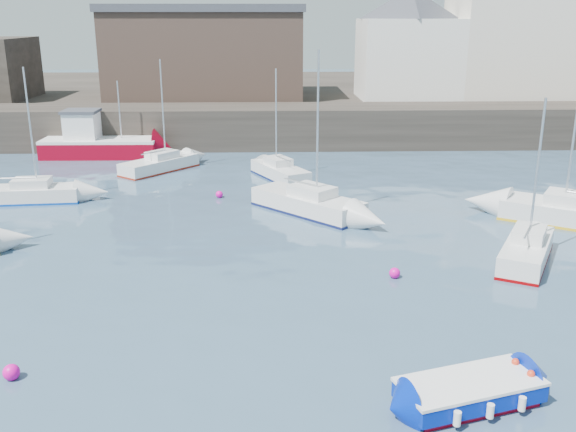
{
  "coord_description": "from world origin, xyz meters",
  "views": [
    {
      "loc": [
        -0.8,
        -13.54,
        9.46
      ],
      "look_at": [
        0.0,
        12.0,
        1.5
      ],
      "focal_mm": 40.0,
      "sensor_mm": 36.0,
      "label": 1
    }
  ],
  "objects_px": {
    "buoy_mid": "(394,278)",
    "buoy_near": "(12,379)",
    "fishing_boat": "(97,142)",
    "buoy_far": "(219,198)",
    "sailboat_e": "(28,193)",
    "sailboat_h": "(160,164)",
    "sailboat_b": "(308,203)",
    "blue_dinghy": "(469,391)",
    "sailboat_c": "(527,250)",
    "sailboat_f": "(280,171)"
  },
  "relations": [
    {
      "from": "buoy_mid",
      "to": "buoy_near",
      "type": "bearing_deg",
      "value": -150.25
    },
    {
      "from": "fishing_boat",
      "to": "buoy_far",
      "type": "height_order",
      "value": "fishing_boat"
    },
    {
      "from": "sailboat_e",
      "to": "buoy_far",
      "type": "bearing_deg",
      "value": 2.7
    },
    {
      "from": "fishing_boat",
      "to": "buoy_far",
      "type": "xyz_separation_m",
      "value": [
        9.38,
        -11.17,
        -1.02
      ]
    },
    {
      "from": "buoy_far",
      "to": "sailboat_h",
      "type": "bearing_deg",
      "value": 123.21
    },
    {
      "from": "fishing_boat",
      "to": "buoy_mid",
      "type": "distance_m",
      "value": 28.25
    },
    {
      "from": "buoy_mid",
      "to": "sailboat_b",
      "type": "bearing_deg",
      "value": 107.94
    },
    {
      "from": "sailboat_b",
      "to": "buoy_near",
      "type": "bearing_deg",
      "value": -120.57
    },
    {
      "from": "blue_dinghy",
      "to": "sailboat_h",
      "type": "relative_size",
      "value": 0.57
    },
    {
      "from": "blue_dinghy",
      "to": "sailboat_h",
      "type": "bearing_deg",
      "value": 114.49
    },
    {
      "from": "sailboat_e",
      "to": "buoy_near",
      "type": "xyz_separation_m",
      "value": [
        5.77,
        -17.78,
        -0.46
      ]
    },
    {
      "from": "sailboat_h",
      "to": "buoy_mid",
      "type": "distance_m",
      "value": 21.47
    },
    {
      "from": "sailboat_e",
      "to": "buoy_far",
      "type": "xyz_separation_m",
      "value": [
        10.12,
        0.48,
        -0.46
      ]
    },
    {
      "from": "sailboat_e",
      "to": "sailboat_h",
      "type": "distance_m",
      "value": 9.11
    },
    {
      "from": "sailboat_e",
      "to": "buoy_far",
      "type": "height_order",
      "value": "sailboat_e"
    },
    {
      "from": "sailboat_e",
      "to": "buoy_mid",
      "type": "distance_m",
      "value": 20.75
    },
    {
      "from": "fishing_boat",
      "to": "sailboat_b",
      "type": "xyz_separation_m",
      "value": [
        14.05,
        -14.14,
        -0.5
      ]
    },
    {
      "from": "sailboat_h",
      "to": "buoy_mid",
      "type": "xyz_separation_m",
      "value": [
        11.69,
        -18.0,
        -0.45
      ]
    },
    {
      "from": "sailboat_c",
      "to": "sailboat_b",
      "type": "bearing_deg",
      "value": 139.81
    },
    {
      "from": "sailboat_e",
      "to": "sailboat_h",
      "type": "xyz_separation_m",
      "value": [
        5.88,
        6.96,
        -0.0
      ]
    },
    {
      "from": "sailboat_f",
      "to": "buoy_far",
      "type": "distance_m",
      "value": 5.43
    },
    {
      "from": "sailboat_b",
      "to": "sailboat_c",
      "type": "height_order",
      "value": "sailboat_b"
    },
    {
      "from": "buoy_mid",
      "to": "blue_dinghy",
      "type": "bearing_deg",
      "value": -87.9
    },
    {
      "from": "blue_dinghy",
      "to": "buoy_mid",
      "type": "bearing_deg",
      "value": 92.1
    },
    {
      "from": "fishing_boat",
      "to": "buoy_mid",
      "type": "xyz_separation_m",
      "value": [
        16.82,
        -22.68,
        -1.02
      ]
    },
    {
      "from": "sailboat_e",
      "to": "sailboat_c",
      "type": "bearing_deg",
      "value": -22.42
    },
    {
      "from": "sailboat_c",
      "to": "sailboat_h",
      "type": "height_order",
      "value": "sailboat_h"
    },
    {
      "from": "sailboat_c",
      "to": "sailboat_e",
      "type": "distance_m",
      "value": 25.06
    },
    {
      "from": "sailboat_b",
      "to": "buoy_mid",
      "type": "distance_m",
      "value": 9.0
    },
    {
      "from": "sailboat_c",
      "to": "sailboat_f",
      "type": "bearing_deg",
      "value": 124.1
    },
    {
      "from": "blue_dinghy",
      "to": "fishing_boat",
      "type": "distance_m",
      "value": 35.42
    },
    {
      "from": "blue_dinghy",
      "to": "sailboat_f",
      "type": "distance_m",
      "value": 24.43
    },
    {
      "from": "blue_dinghy",
      "to": "sailboat_b",
      "type": "xyz_separation_m",
      "value": [
        -3.07,
        16.87,
        0.13
      ]
    },
    {
      "from": "sailboat_h",
      "to": "buoy_near",
      "type": "height_order",
      "value": "sailboat_h"
    },
    {
      "from": "sailboat_c",
      "to": "buoy_mid",
      "type": "bearing_deg",
      "value": -165.24
    },
    {
      "from": "sailboat_f",
      "to": "buoy_mid",
      "type": "xyz_separation_m",
      "value": [
        4.04,
        -15.72,
        -0.46
      ]
    },
    {
      "from": "fishing_boat",
      "to": "sailboat_f",
      "type": "distance_m",
      "value": 14.56
    },
    {
      "from": "buoy_near",
      "to": "buoy_far",
      "type": "xyz_separation_m",
      "value": [
        4.36,
        18.26,
        0.0
      ]
    },
    {
      "from": "fishing_boat",
      "to": "sailboat_b",
      "type": "distance_m",
      "value": 19.94
    },
    {
      "from": "blue_dinghy",
      "to": "sailboat_c",
      "type": "distance_m",
      "value": 11.14
    },
    {
      "from": "blue_dinghy",
      "to": "buoy_near",
      "type": "bearing_deg",
      "value": 172.57
    },
    {
      "from": "sailboat_e",
      "to": "buoy_far",
      "type": "distance_m",
      "value": 10.14
    },
    {
      "from": "blue_dinghy",
      "to": "sailboat_c",
      "type": "relative_size",
      "value": 0.61
    },
    {
      "from": "sailboat_c",
      "to": "sailboat_f",
      "type": "distance_m",
      "value": 17.2
    },
    {
      "from": "blue_dinghy",
      "to": "sailboat_b",
      "type": "relative_size",
      "value": 0.5
    },
    {
      "from": "sailboat_f",
      "to": "buoy_far",
      "type": "relative_size",
      "value": 16.73
    },
    {
      "from": "blue_dinghy",
      "to": "buoy_far",
      "type": "distance_m",
      "value": 21.3
    },
    {
      "from": "fishing_boat",
      "to": "sailboat_f",
      "type": "xyz_separation_m",
      "value": [
        12.78,
        -6.96,
        -0.56
      ]
    },
    {
      "from": "fishing_boat",
      "to": "sailboat_f",
      "type": "height_order",
      "value": "sailboat_f"
    },
    {
      "from": "sailboat_h",
      "to": "sailboat_f",
      "type": "bearing_deg",
      "value": -16.61
    }
  ]
}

